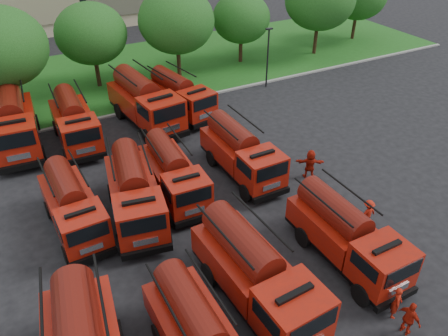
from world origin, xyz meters
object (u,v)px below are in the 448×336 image
object	(u,v)px
fire_truck_10	(145,102)
fire_truck_11	(180,95)
fire_truck_3	(346,235)
fire_truck_5	(134,193)
firefighter_0	(393,315)
firefighter_3	(365,224)
fire_truck_6	(173,173)
firefighter_2	(404,332)
fire_truck_7	(241,152)
fire_truck_2	(256,273)
firefighter_5	(308,177)
firefighter_4	(134,236)
fire_truck_4	(73,206)
fire_truck_9	(74,122)
fire_truck_8	(14,123)

from	to	relation	value
fire_truck_10	fire_truck_11	size ratio (longest dim) A/B	1.15
fire_truck_3	fire_truck_5	world-z (taller)	fire_truck_5
firefighter_0	firefighter_3	distance (m)	5.81
fire_truck_6	firefighter_2	world-z (taller)	fire_truck_6
fire_truck_7	firefighter_2	xyz separation A→B (m)	(0.19, -13.01, -1.56)
fire_truck_7	fire_truck_11	size ratio (longest dim) A/B	0.97
fire_truck_2	fire_truck_7	bearing A→B (deg)	60.79
firefighter_2	firefighter_5	xyz separation A→B (m)	(3.35, 10.77, 0.00)
firefighter_3	firefighter_4	xyz separation A→B (m)	(-11.14, 4.87, 0.00)
fire_truck_4	fire_truck_5	world-z (taller)	fire_truck_5
fire_truck_2	fire_truck_9	bearing A→B (deg)	99.01
fire_truck_7	fire_truck_10	distance (m)	9.48
fire_truck_3	firefighter_2	bearing A→B (deg)	-96.73
firefighter_3	firefighter_5	size ratio (longest dim) A/B	0.82
firefighter_5	firefighter_0	bearing A→B (deg)	104.25
fire_truck_10	firefighter_4	size ratio (longest dim) A/B	4.27
firefighter_5	fire_truck_7	bearing A→B (deg)	-0.54
fire_truck_2	firefighter_5	bearing A→B (deg)	36.74
fire_truck_11	firefighter_5	size ratio (longest dim) A/B	3.79
fire_truck_7	fire_truck_11	xyz separation A→B (m)	(0.05, 9.41, -0.01)
fire_truck_2	firefighter_3	world-z (taller)	fire_truck_2
fire_truck_5	fire_truck_10	distance (m)	10.78
firefighter_5	firefighter_2	bearing A→B (deg)	104.50
fire_truck_11	firefighter_2	world-z (taller)	fire_truck_11
fire_truck_2	fire_truck_4	world-z (taller)	fire_truck_2
fire_truck_5	fire_truck_7	size ratio (longest dim) A/B	1.07
fire_truck_11	firefighter_3	world-z (taller)	fire_truck_11
firefighter_2	firefighter_4	bearing A→B (deg)	29.47
fire_truck_2	fire_truck_6	world-z (taller)	fire_truck_2
fire_truck_5	fire_truck_10	size ratio (longest dim) A/B	0.90
fire_truck_11	fire_truck_8	bearing A→B (deg)	166.99
firefighter_0	fire_truck_9	bearing A→B (deg)	71.77
fire_truck_5	fire_truck_10	xyz separation A→B (m)	(4.12, 9.96, 0.20)
fire_truck_6	fire_truck_11	world-z (taller)	fire_truck_11
fire_truck_4	fire_truck_9	bearing A→B (deg)	74.85
fire_truck_4	fire_truck_9	size ratio (longest dim) A/B	0.92
fire_truck_5	fire_truck_6	xyz separation A→B (m)	(2.56, 0.88, -0.13)
fire_truck_10	fire_truck_11	world-z (taller)	fire_truck_10
firefighter_0	firefighter_2	world-z (taller)	firefighter_2
fire_truck_3	fire_truck_8	distance (m)	22.32
fire_truck_6	fire_truck_10	distance (m)	9.23
fire_truck_6	firefighter_5	size ratio (longest dim) A/B	3.53
fire_truck_8	firefighter_0	distance (m)	25.29
fire_truck_10	fire_truck_3	bearing A→B (deg)	-85.09
fire_truck_3	fire_truck_11	size ratio (longest dim) A/B	0.95
fire_truck_5	fire_truck_7	xyz separation A→B (m)	(6.99, 0.93, -0.05)
fire_truck_10	fire_truck_6	bearing A→B (deg)	-106.25
fire_truck_5	fire_truck_9	size ratio (longest dim) A/B	1.04
fire_truck_7	firefighter_4	size ratio (longest dim) A/B	3.58
fire_truck_5	fire_truck_11	world-z (taller)	fire_truck_5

